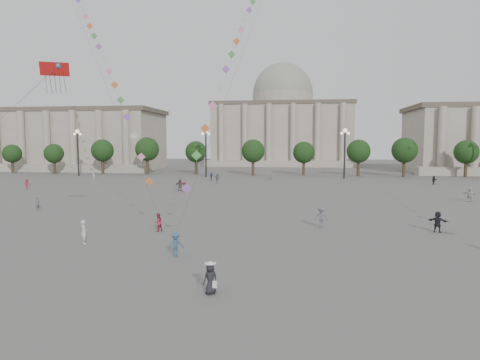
# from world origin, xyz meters

# --- Properties ---
(ground) EXTENTS (360.00, 360.00, 0.00)m
(ground) POSITION_xyz_m (0.00, 0.00, 0.00)
(ground) COLOR #514F4C
(ground) RESTS_ON ground
(hall_west) EXTENTS (84.00, 26.22, 17.20)m
(hall_west) POSITION_xyz_m (-75.00, 93.89, 8.43)
(hall_west) COLOR gray
(hall_west) RESTS_ON ground
(hall_central) EXTENTS (48.30, 34.30, 35.50)m
(hall_central) POSITION_xyz_m (0.00, 129.22, 14.23)
(hall_central) COLOR gray
(hall_central) RESTS_ON ground
(tree_row) EXTENTS (137.12, 5.12, 8.00)m
(tree_row) POSITION_xyz_m (0.00, 78.00, 5.39)
(tree_row) COLOR #392C1C
(tree_row) RESTS_ON ground
(lamp_post_far_west) EXTENTS (2.00, 0.90, 10.65)m
(lamp_post_far_west) POSITION_xyz_m (-45.00, 70.00, 7.35)
(lamp_post_far_west) COLOR #262628
(lamp_post_far_west) RESTS_ON ground
(lamp_post_mid_west) EXTENTS (2.00, 0.90, 10.65)m
(lamp_post_mid_west) POSITION_xyz_m (-15.00, 70.00, 7.35)
(lamp_post_mid_west) COLOR #262628
(lamp_post_mid_west) RESTS_ON ground
(lamp_post_mid_east) EXTENTS (2.00, 0.90, 10.65)m
(lamp_post_mid_east) POSITION_xyz_m (15.00, 70.00, 7.35)
(lamp_post_mid_east) COLOR #262628
(lamp_post_mid_east) RESTS_ON ground
(person_crowd_0) EXTENTS (1.02, 0.93, 1.67)m
(person_crowd_0) POSITION_xyz_m (-12.13, 61.40, 0.83)
(person_crowd_0) COLOR navy
(person_crowd_0) RESTS_ON ground
(person_crowd_2) EXTENTS (1.13, 1.28, 1.71)m
(person_crowd_2) POSITION_xyz_m (-38.89, 41.60, 0.86)
(person_crowd_2) COLOR maroon
(person_crowd_2) RESTS_ON ground
(person_crowd_3) EXTENTS (1.71, 1.28, 1.79)m
(person_crowd_3) POSITION_xyz_m (16.62, 14.71, 0.90)
(person_crowd_3) COLOR black
(person_crowd_3) RESTS_ON ground
(person_crowd_4) EXTENTS (1.61, 1.74, 1.94)m
(person_crowd_4) POSITION_xyz_m (-0.41, 64.82, 0.97)
(person_crowd_4) COLOR beige
(person_crowd_4) RESTS_ON ground
(person_crowd_6) EXTENTS (1.34, 0.91, 1.92)m
(person_crowd_6) POSITION_xyz_m (6.96, 15.45, 0.96)
(person_crowd_6) COLOR #5D5C61
(person_crowd_6) RESTS_ON ground
(person_crowd_7) EXTENTS (1.80, 0.69, 1.91)m
(person_crowd_7) POSITION_xyz_m (27.02, 35.27, 0.95)
(person_crowd_7) COLOR #B4B5B0
(person_crowd_7) RESTS_ON ground
(person_crowd_9) EXTENTS (1.41, 1.37, 1.61)m
(person_crowd_9) POSITION_xyz_m (29.75, 58.65, 0.80)
(person_crowd_9) COLOR black
(person_crowd_9) RESTS_ON ground
(person_crowd_10) EXTENTS (0.36, 0.55, 1.51)m
(person_crowd_10) POSITION_xyz_m (-35.92, 59.09, 0.75)
(person_crowd_10) COLOR silver
(person_crowd_10) RESTS_ON ground
(person_crowd_12) EXTENTS (1.89, 1.07, 1.94)m
(person_crowd_12) POSITION_xyz_m (-13.38, 42.47, 0.97)
(person_crowd_12) COLOR #5B5A5F
(person_crowd_12) RESTS_ON ground
(person_crowd_13) EXTENTS (0.75, 0.78, 1.80)m
(person_crowd_13) POSITION_xyz_m (-11.06, 6.91, 0.90)
(person_crowd_13) COLOR silver
(person_crowd_13) RESTS_ON ground
(person_crowd_16) EXTENTS (1.10, 0.51, 1.84)m
(person_crowd_16) POSITION_xyz_m (-9.90, 55.96, 0.92)
(person_crowd_16) COLOR slate
(person_crowd_16) RESTS_ON ground
(person_crowd_17) EXTENTS (1.11, 1.30, 1.74)m
(person_crowd_17) POSITION_xyz_m (-12.11, 40.35, 0.87)
(person_crowd_17) COLOR maroon
(person_crowd_17) RESTS_ON ground
(person_crowd_21) EXTENTS (0.53, 0.67, 1.63)m
(person_crowd_21) POSITION_xyz_m (-23.79, 20.94, 0.81)
(person_crowd_21) COLOR slate
(person_crowd_21) RESTS_ON ground
(kite_flyer_0) EXTENTS (0.94, 0.98, 1.59)m
(kite_flyer_0) POSITION_xyz_m (-6.98, 12.02, 0.79)
(kite_flyer_0) COLOR #9D2A3F
(kite_flyer_0) RESTS_ON ground
(kite_flyer_1) EXTENTS (1.23, 1.12, 1.66)m
(kite_flyer_1) POSITION_xyz_m (-3.20, 4.18, 0.83)
(kite_flyer_1) COLOR #325271
(kite_flyer_1) RESTS_ON ground
(hat_person) EXTENTS (0.91, 0.88, 1.69)m
(hat_person) POSITION_xyz_m (0.44, -2.36, 0.84)
(hat_person) COLOR black
(hat_person) RESTS_ON ground
(dragon_kite) EXTENTS (5.28, 4.61, 16.44)m
(dragon_kite) POSITION_xyz_m (-14.53, 9.45, 12.63)
(dragon_kite) COLOR #B41513
(dragon_kite) RESTS_ON ground
(kite_train_west) EXTENTS (30.39, 35.34, 62.93)m
(kite_train_west) POSITION_xyz_m (-22.99, 30.97, 24.22)
(kite_train_west) COLOR #3F3F3F
(kite_train_west) RESTS_ON ground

